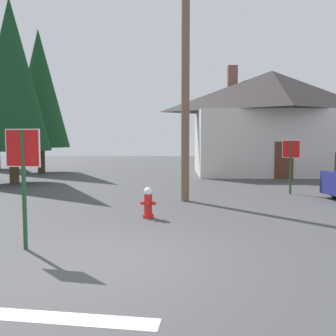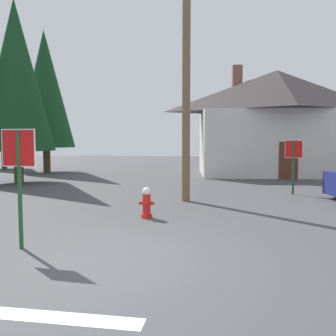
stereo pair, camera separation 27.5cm
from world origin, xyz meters
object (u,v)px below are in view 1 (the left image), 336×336
Objects in this scene: house at (271,121)px; pine_tree_tall_left at (39,89)px; stop_sign_near at (23,164)px; stop_sign_far at (291,156)px; fire_hydrant at (148,203)px; pine_tree_short_left at (11,75)px; utility_pole at (185,78)px.

pine_tree_tall_left is at bearing -178.63° from house.
stop_sign_near is at bearing -115.18° from house.
stop_sign_far is (6.85, 7.86, -0.17)m from stop_sign_near.
pine_tree_tall_left is (-14.39, -0.34, 2.05)m from house.
house is 1.12× the size of pine_tree_tall_left.
stop_sign_near is 2.79× the size of fire_hydrant.
stop_sign_near is 0.23× the size of house.
stop_sign_far is 16.25m from pine_tree_tall_left.
utility_pole is at bearing -27.44° from pine_tree_short_left.
fire_hydrant is 0.09× the size of pine_tree_tall_left.
utility_pole is at bearing -153.48° from stop_sign_far.
fire_hydrant is 11.49m from pine_tree_short_left.
pine_tree_tall_left is at bearing 101.61° from pine_tree_short_left.
pine_tree_short_left is (-12.46, 2.38, 3.69)m from stop_sign_far.
pine_tree_short_left reaches higher than house.
fire_hydrant is at bearing -43.64° from pine_tree_short_left.
pine_tree_short_left is (-8.44, 4.38, 0.99)m from utility_pole.
pine_tree_tall_left is (-8.72, 12.84, 4.89)m from fire_hydrant.
house reaches higher than stop_sign_near.
house is 14.54m from pine_tree_tall_left.
pine_tree_tall_left is (-6.77, 15.87, 3.65)m from stop_sign_near.
pine_tree_short_left is at bearing -78.39° from pine_tree_tall_left.
house is at bearing 64.82° from stop_sign_near.
stop_sign_near is at bearing -131.08° from stop_sign_far.
stop_sign_near is at bearing -115.81° from utility_pole.
stop_sign_near reaches higher than stop_sign_far.
pine_tree_short_left is (1.16, -5.63, -0.13)m from pine_tree_tall_left.
pine_tree_short_left is at bearing -155.70° from house.
pine_tree_tall_left reaches higher than utility_pole.
house is at bearing 84.73° from stop_sign_far.
pine_tree_short_left is at bearing 169.19° from stop_sign_far.
house is at bearing 66.74° from fire_hydrant.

